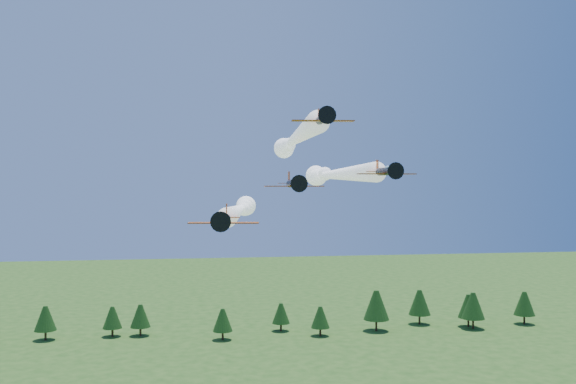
{
  "coord_description": "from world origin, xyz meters",
  "views": [
    {
      "loc": [
        -14.19,
        -74.17,
        43.2
      ],
      "look_at": [
        -2.72,
        0.0,
        42.23
      ],
      "focal_mm": 40.0,
      "sensor_mm": 36.0,
      "label": 1
    }
  ],
  "objects": [
    {
      "name": "plane_lead",
      "position": [
        1.7,
        22.12,
        49.92
      ],
      "size": [
        8.87,
        56.97,
        3.7
      ],
      "rotation": [
        0.0,
        0.0,
        -0.07
      ],
      "color": "black",
      "rests_on": "ground"
    },
    {
      "name": "plane_left",
      "position": [
        -6.25,
        29.45,
        38.96
      ],
      "size": [
        12.34,
        51.17,
        3.7
      ],
      "rotation": [
        0.0,
        0.0,
        -0.14
      ],
      "color": "black",
      "rests_on": "ground"
    },
    {
      "name": "plane_right",
      "position": [
        8.49,
        25.22,
        44.64
      ],
      "size": [
        6.91,
        48.07,
        3.7
      ],
      "rotation": [
        0.0,
        0.0,
        0.01
      ],
      "color": "black",
      "rests_on": "ground"
    },
    {
      "name": "plane_slot",
      "position": [
        -0.58,
        8.92,
        43.21
      ],
      "size": [
        7.82,
        8.55,
        2.77
      ],
      "rotation": [
        0.0,
        0.0,
        0.01
      ],
      "color": "black",
      "rests_on": "ground"
    },
    {
      "name": "treeline",
      "position": [
        12.25,
        109.27,
        6.37
      ],
      "size": [
        172.1,
        16.72,
        11.83
      ],
      "color": "#382314",
      "rests_on": "ground"
    }
  ]
}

